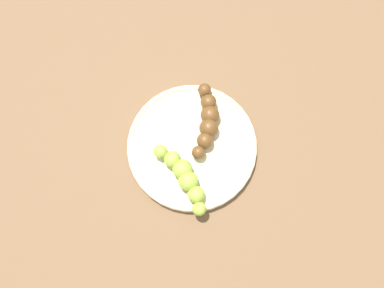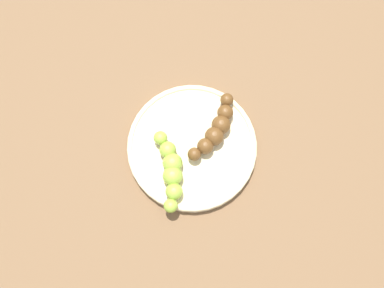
# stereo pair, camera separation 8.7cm
# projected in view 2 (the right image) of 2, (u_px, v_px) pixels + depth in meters

# --- Properties ---
(ground_plane) EXTENTS (2.40, 2.40, 0.00)m
(ground_plane) POSITION_uv_depth(u_px,v_px,m) (192.00, 149.00, 0.91)
(ground_plane) COLOR brown
(fruit_bowl) EXTENTS (0.25, 0.25, 0.02)m
(fruit_bowl) POSITION_uv_depth(u_px,v_px,m) (192.00, 147.00, 0.90)
(fruit_bowl) COLOR beige
(fruit_bowl) RESTS_ON ground_plane
(banana_green) EXTENTS (0.11, 0.12, 0.04)m
(banana_green) POSITION_uv_depth(u_px,v_px,m) (171.00, 170.00, 0.86)
(banana_green) COLOR #8CAD38
(banana_green) RESTS_ON fruit_bowl
(banana_overripe) EXTENTS (0.05, 0.15, 0.04)m
(banana_overripe) POSITION_uv_depth(u_px,v_px,m) (216.00, 129.00, 0.88)
(banana_overripe) COLOR #593819
(banana_overripe) RESTS_ON fruit_bowl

